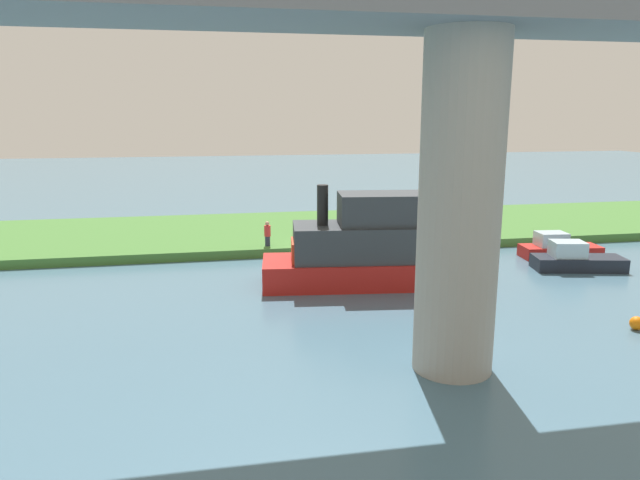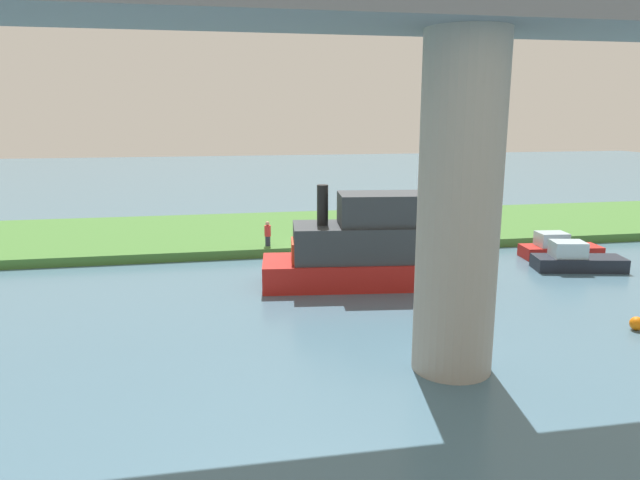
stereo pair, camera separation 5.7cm
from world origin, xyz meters
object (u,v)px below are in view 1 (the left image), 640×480
(bridge_pylon, at_px, (460,208))
(riverboat_paddlewheel, at_px, (558,248))
(pontoon_yellow, at_px, (369,248))
(person_on_bank, at_px, (267,233))
(houseboat_blue, at_px, (576,260))
(marker_buoy, at_px, (637,323))
(mooring_post, at_px, (334,234))

(bridge_pylon, distance_m, riverboat_paddlewheel, 17.30)
(pontoon_yellow, bearing_deg, riverboat_paddlewheel, -165.60)
(riverboat_paddlewheel, bearing_deg, person_on_bank, -13.24)
(person_on_bank, relative_size, houseboat_blue, 0.30)
(bridge_pylon, height_order, riverboat_paddlewheel, bridge_pylon)
(person_on_bank, xyz_separation_m, houseboat_blue, (-14.92, 6.14, -0.68))
(riverboat_paddlewheel, height_order, marker_buoy, riverboat_paddlewheel)
(person_on_bank, xyz_separation_m, marker_buoy, (-12.04, 14.06, -0.95))
(person_on_bank, xyz_separation_m, riverboat_paddlewheel, (-15.54, 3.66, -0.70))
(bridge_pylon, bearing_deg, pontoon_yellow, -89.28)
(person_on_bank, xyz_separation_m, mooring_post, (-3.75, 0.17, -0.15))
(mooring_post, bearing_deg, marker_buoy, 120.82)
(person_on_bank, distance_m, riverboat_paddlewheel, 15.98)
(person_on_bank, bearing_deg, bridge_pylon, 104.53)
(riverboat_paddlewheel, bearing_deg, marker_buoy, 71.43)
(bridge_pylon, distance_m, houseboat_blue, 15.20)
(bridge_pylon, relative_size, riverboat_paddlewheel, 2.29)
(bridge_pylon, xyz_separation_m, riverboat_paddlewheel, (-11.43, -12.18, -4.50))
(mooring_post, relative_size, houseboat_blue, 0.24)
(riverboat_paddlewheel, distance_m, houseboat_blue, 2.56)
(bridge_pylon, xyz_separation_m, houseboat_blue, (-10.81, -9.69, -4.48))
(mooring_post, relative_size, pontoon_yellow, 0.12)
(pontoon_yellow, height_order, marker_buoy, pontoon_yellow)
(pontoon_yellow, bearing_deg, person_on_bank, -58.93)
(mooring_post, height_order, marker_buoy, mooring_post)
(person_on_bank, xyz_separation_m, pontoon_yellow, (-3.99, 6.62, 0.51))
(person_on_bank, height_order, pontoon_yellow, pontoon_yellow)
(mooring_post, distance_m, houseboat_blue, 12.67)
(mooring_post, bearing_deg, houseboat_blue, 151.86)
(riverboat_paddlewheel, xyz_separation_m, houseboat_blue, (0.62, 2.49, 0.02))
(bridge_pylon, bearing_deg, mooring_post, -88.71)
(marker_buoy, bearing_deg, mooring_post, -59.18)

